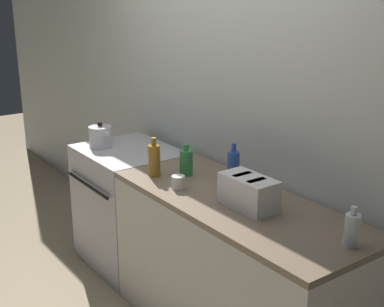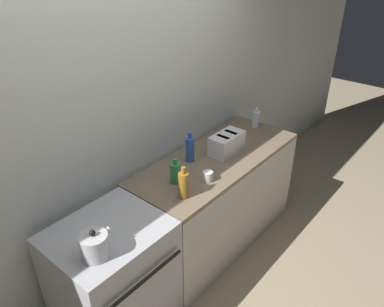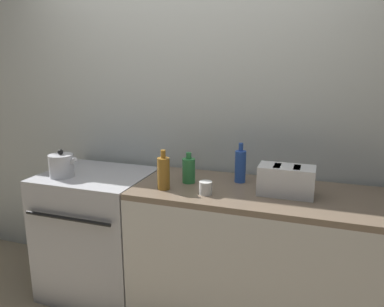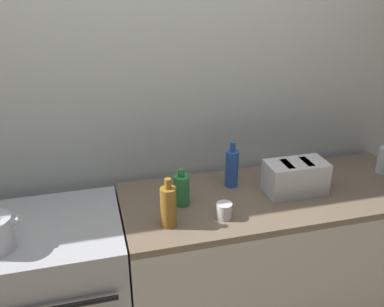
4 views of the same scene
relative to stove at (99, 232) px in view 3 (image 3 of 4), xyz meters
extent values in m
cube|color=silver|center=(0.61, 0.39, 0.84)|extent=(8.00, 0.05, 2.60)
cube|color=#B7B7BC|center=(0.00, 0.00, -0.01)|extent=(0.73, 0.62, 0.90)
cube|color=black|center=(0.00, 0.00, 0.43)|extent=(0.72, 0.60, 0.02)
cylinder|color=black|center=(-0.16, -0.13, 0.43)|extent=(0.20, 0.20, 0.01)
cylinder|color=black|center=(0.16, -0.13, 0.43)|extent=(0.20, 0.20, 0.01)
cylinder|color=black|center=(-0.16, 0.13, 0.43)|extent=(0.20, 0.20, 0.01)
cylinder|color=black|center=(0.16, 0.13, 0.43)|extent=(0.20, 0.20, 0.01)
cylinder|color=black|center=(0.00, -0.33, 0.24)|extent=(0.62, 0.02, 0.02)
cube|color=silver|center=(1.19, 0.02, -0.03)|extent=(1.63, 0.65, 0.86)
cube|color=#7A6651|center=(1.19, 0.02, 0.42)|extent=(1.63, 0.65, 0.04)
cylinder|color=silver|center=(-0.18, -0.13, 0.51)|extent=(0.17, 0.17, 0.15)
sphere|color=black|center=(-0.18, -0.13, 0.61)|extent=(0.04, 0.04, 0.04)
cylinder|color=silver|center=(-0.10, -0.13, 0.54)|extent=(0.09, 0.03, 0.08)
cube|color=white|center=(1.29, 0.00, 0.52)|extent=(0.32, 0.17, 0.17)
cube|color=black|center=(1.24, 0.00, 0.61)|extent=(0.04, 0.12, 0.01)
cube|color=black|center=(1.35, 0.00, 0.61)|extent=(0.04, 0.12, 0.01)
cylinder|color=#2D56B7|center=(0.99, 0.15, 0.54)|extent=(0.07, 0.07, 0.21)
cylinder|color=#2D56B7|center=(0.99, 0.15, 0.67)|extent=(0.03, 0.03, 0.05)
cylinder|color=#9E6B23|center=(0.58, -0.14, 0.54)|extent=(0.08, 0.08, 0.20)
cylinder|color=#9E6B23|center=(0.58, -0.14, 0.66)|extent=(0.03, 0.03, 0.05)
cylinder|color=#338C47|center=(0.68, 0.03, 0.52)|extent=(0.08, 0.08, 0.16)
cylinder|color=#338C47|center=(0.68, 0.03, 0.62)|extent=(0.03, 0.03, 0.04)
cylinder|color=white|center=(0.85, -0.14, 0.48)|extent=(0.08, 0.08, 0.08)
camera|label=1|loc=(3.24, -1.78, 1.57)|focal=50.00mm
camera|label=2|loc=(-1.03, -1.56, 2.02)|focal=35.00mm
camera|label=3|loc=(1.46, -2.14, 1.19)|focal=35.00mm
camera|label=4|loc=(0.25, -1.79, 1.57)|focal=40.00mm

